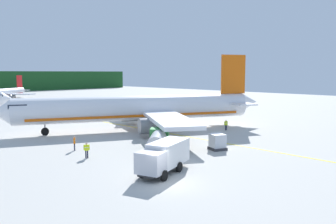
% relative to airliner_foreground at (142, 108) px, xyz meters
% --- Properties ---
extents(airliner_foreground, '(38.74, 32.72, 11.90)m').
position_rel_airliner_foreground_xyz_m(airliner_foreground, '(0.00, 0.00, 0.00)').
color(airliner_foreground, white).
rests_on(airliner_foreground, ground).
extents(airliner_far_taxiway, '(24.19, 20.62, 7.95)m').
position_rel_airliner_foreground_xyz_m(airliner_far_taxiway, '(6.66, 79.18, -1.13)').
color(airliner_far_taxiway, silver).
rests_on(airliner_far_taxiway, ground).
extents(service_truck_fuel, '(6.11, 5.70, 2.40)m').
position_rel_airliner_foreground_xyz_m(service_truck_fuel, '(-8.61, -12.75, -1.99)').
color(service_truck_fuel, '#338C3F').
rests_on(service_truck_fuel, ground).
extents(service_truck_baggage, '(6.88, 4.10, 2.74)m').
position_rel_airliner_foreground_xyz_m(service_truck_baggage, '(-13.58, -18.76, -1.85)').
color(service_truck_baggage, silver).
rests_on(service_truck_baggage, ground).
extents(cargo_container_near, '(2.26, 2.26, 1.97)m').
position_rel_airliner_foreground_xyz_m(cargo_container_near, '(-2.78, -16.62, -2.46)').
color(cargo_container_near, '#333338').
rests_on(cargo_container_near, ground).
extents(crew_marshaller, '(0.43, 0.55, 1.68)m').
position_rel_airliner_foreground_xyz_m(crew_marshaller, '(-14.73, -5.22, -2.40)').
color(crew_marshaller, '#191E33').
rests_on(crew_marshaller, ground).
extents(crew_loader_left, '(0.59, 0.37, 1.60)m').
position_rel_airliner_foreground_xyz_m(crew_loader_left, '(9.18, -9.41, -2.45)').
color(crew_loader_left, '#191E33').
rests_on(crew_loader_left, ground).
extents(crew_loader_right, '(0.54, 0.44, 1.65)m').
position_rel_airliner_foreground_xyz_m(crew_loader_right, '(-15.65, -9.28, -2.42)').
color(crew_loader_right, '#191E33').
rests_on(crew_loader_right, ground).
extents(apron_guide_line, '(0.30, 60.00, 0.01)m').
position_rel_airliner_foreground_xyz_m(apron_guide_line, '(0.84, -4.75, -3.39)').
color(apron_guide_line, yellow).
rests_on(apron_guide_line, ground).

